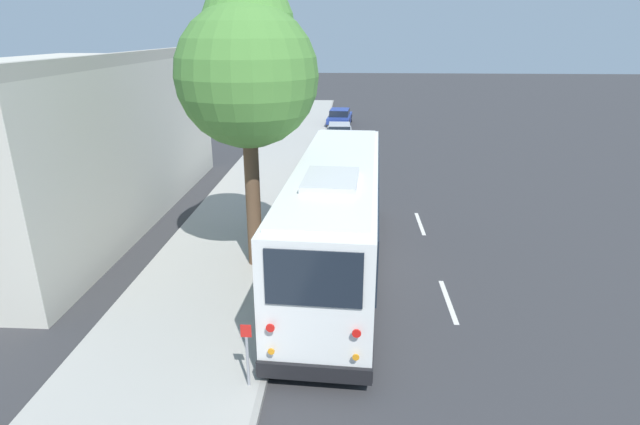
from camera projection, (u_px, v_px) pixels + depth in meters
ground_plane at (352, 265)px, 16.05m from camera, size 160.00×160.00×0.00m
sidewalk_slab at (223, 260)px, 16.25m from camera, size 80.00×4.50×0.15m
curb_strip at (293, 262)px, 16.12m from camera, size 80.00×0.14×0.15m
shuttle_bus at (337, 212)px, 15.05m from camera, size 11.62×3.05×3.63m
parked_sedan_tan at (336, 159)px, 26.92m from camera, size 4.56×1.87×1.31m
parked_sedan_silver at (339, 134)px, 33.58m from camera, size 4.28×1.78×1.29m
parked_sedan_blue at (340, 118)px, 40.09m from camera, size 4.51×2.02×1.28m
street_tree at (247, 67)px, 13.96m from camera, size 4.03×4.03×8.38m
sign_post_near at (247, 355)px, 10.14m from camera, size 0.06×0.22×1.45m
sign_post_far at (262, 319)px, 11.81m from camera, size 0.06×0.06×1.05m
building_backdrop at (57, 143)px, 19.35m from camera, size 16.14×7.66×6.43m
lane_stripe_mid at (448, 301)px, 13.91m from camera, size 2.40×0.14×0.01m
lane_stripe_ahead at (420, 223)px, 19.55m from camera, size 2.40×0.14×0.01m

